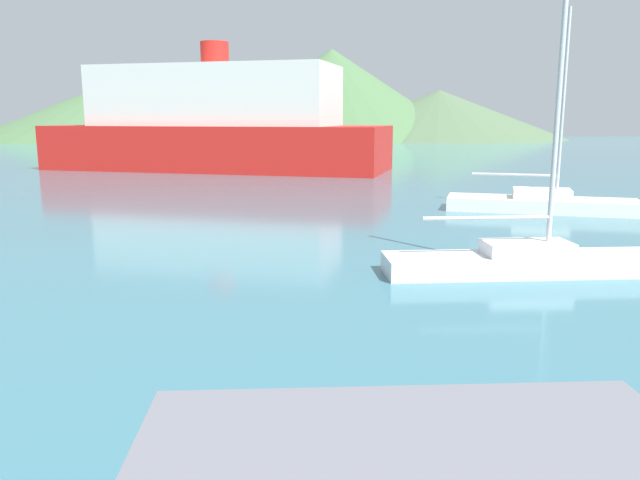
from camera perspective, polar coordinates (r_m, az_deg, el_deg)
sailboat_inner at (r=15.65m, az=18.27°, el=-1.63°), size 6.86×1.92×7.67m
sailboat_middle at (r=26.10m, az=19.49°, el=3.28°), size 7.48×3.83×7.68m
ferry_distant at (r=45.01m, az=-9.50°, el=10.36°), size 24.91×13.51×8.71m
hill_west at (r=114.65m, az=-17.11°, el=11.52°), size 51.09×51.09×10.45m
hill_central at (r=110.65m, az=0.99°, el=13.22°), size 46.70×46.70×15.03m
hill_east at (r=110.26m, az=10.73°, el=11.22°), size 42.13×42.13×8.07m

